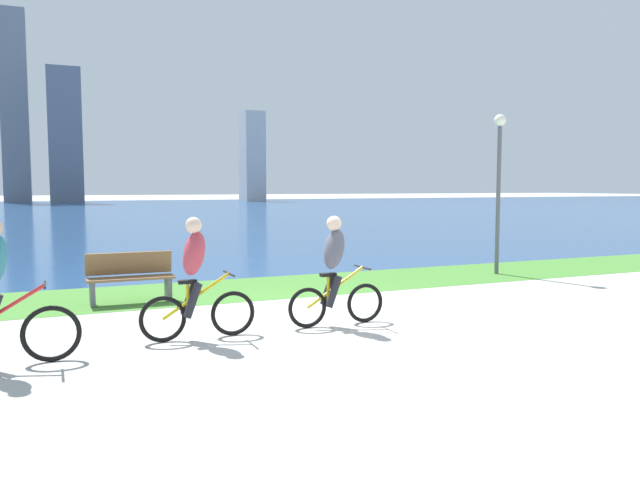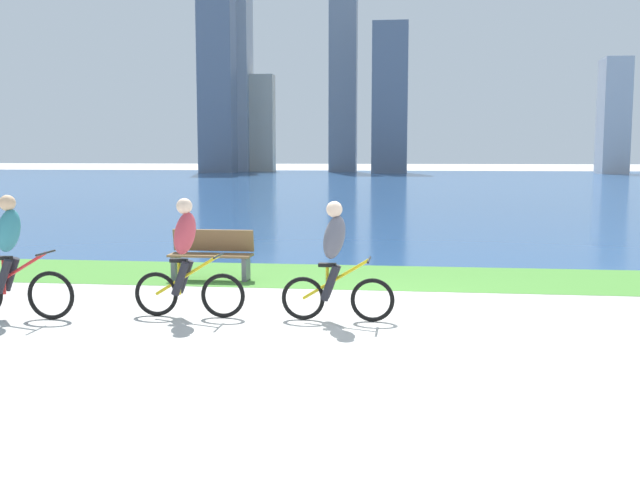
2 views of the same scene
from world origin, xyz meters
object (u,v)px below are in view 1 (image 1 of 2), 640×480
Objects in this scene: cyclist_lead at (335,271)px; bench_near_path at (130,278)px; cyclist_trailing at (195,279)px; lamppost_tall at (499,170)px.

bench_near_path is at bearing 129.82° from cyclist_lead.
cyclist_trailing reaches higher than bench_near_path.
cyclist_lead is 0.44× the size of lamppost_tall.
cyclist_trailing is (-2.08, -0.01, 0.01)m from cyclist_lead.
bench_near_path is (-0.50, 3.10, -0.38)m from cyclist_trailing.
lamppost_tall is at bearing 2.21° from bench_near_path.
cyclist_trailing is 0.44× the size of lamppost_tall.
lamppost_tall is at bearing 30.34° from cyclist_lead.
lamppost_tall is (7.92, 3.42, 1.64)m from cyclist_trailing.
bench_near_path is 0.40× the size of lamppost_tall.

